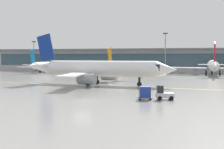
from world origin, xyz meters
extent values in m
plane|color=gray|center=(0.00, 0.00, 0.00)|extent=(400.00, 400.00, 0.00)
cube|color=yellow|center=(-6.53, 24.89, 0.00)|extent=(109.65, 9.51, 0.01)
cube|color=#B2B7BC|center=(0.00, 94.67, 4.50)|extent=(163.12, 8.00, 9.00)
cube|color=#385666|center=(0.00, 90.59, 4.95)|extent=(156.60, 0.16, 5.04)
cube|color=slate|center=(0.00, 93.17, 9.30)|extent=(169.65, 11.00, 0.60)
cylinder|color=white|center=(-47.42, 76.77, 2.84)|extent=(3.81, 19.98, 2.76)
cone|color=white|center=(-48.03, 88.34, 2.84)|extent=(2.79, 3.45, 2.62)
cube|color=black|center=(-47.92, 86.14, 3.19)|extent=(2.28, 2.59, 0.97)
cone|color=white|center=(-46.78, 64.65, 2.84)|extent=(2.58, 4.53, 2.35)
cube|color=white|center=(-54.38, 74.77, 2.08)|extent=(11.65, 5.09, 0.23)
cylinder|color=#999EA3|center=(-52.18, 76.11, 1.31)|extent=(1.86, 3.01, 1.70)
cube|color=white|center=(-40.28, 75.52, 2.08)|extent=(11.59, 6.17, 0.23)
cylinder|color=#999EA3|center=(-42.62, 76.62, 1.31)|extent=(1.86, 3.01, 1.70)
cube|color=#1472B2|center=(-46.82, 65.53, 6.57)|extent=(0.49, 3.73, 5.20)
cube|color=white|center=(-48.87, 65.74, 3.25)|extent=(4.16, 2.16, 0.19)
cube|color=white|center=(-44.81, 65.96, 3.25)|extent=(4.16, 2.16, 0.19)
cylinder|color=black|center=(-47.79, 83.71, 0.73)|extent=(0.36, 0.36, 1.46)
cylinder|color=black|center=(-47.79, 83.71, 0.37)|extent=(0.48, 0.75, 0.73)
cylinder|color=black|center=(-49.20, 75.05, 0.73)|extent=(0.36, 0.36, 1.46)
cylinder|color=black|center=(-49.20, 75.05, 0.37)|extent=(0.48, 0.75, 0.73)
cylinder|color=black|center=(-45.47, 75.25, 0.73)|extent=(0.36, 0.36, 1.46)
cylinder|color=black|center=(-45.47, 75.25, 0.37)|extent=(0.48, 0.75, 0.73)
cylinder|color=silver|center=(-16.37, 75.93, 2.96)|extent=(3.01, 20.73, 2.88)
cone|color=silver|center=(-16.30, 88.01, 2.96)|extent=(2.76, 3.47, 2.73)
cube|color=black|center=(-16.31, 85.71, 3.32)|extent=(2.26, 2.60, 1.01)
cone|color=silver|center=(-16.45, 63.27, 2.96)|extent=(2.47, 4.62, 2.45)
cube|color=silver|center=(-23.74, 74.28, 2.17)|extent=(12.13, 5.94, 0.24)
cylinder|color=#999EA3|center=(-21.37, 75.53, 1.37)|extent=(1.80, 3.06, 1.78)
cube|color=silver|center=(-9.02, 74.19, 2.17)|extent=(12.14, 5.81, 0.24)
cylinder|color=#999EA3|center=(-11.38, 75.47, 1.37)|extent=(1.80, 3.06, 1.78)
cube|color=orange|center=(-16.44, 64.19, 6.85)|extent=(0.33, 3.88, 5.42)
cube|color=silver|center=(-18.56, 64.54, 3.39)|extent=(4.24, 2.06, 0.20)
cube|color=silver|center=(-14.33, 64.51, 3.39)|extent=(4.24, 2.06, 0.20)
cylinder|color=black|center=(-16.33, 83.18, 0.76)|extent=(0.37, 0.37, 1.52)
cylinder|color=black|center=(-16.33, 83.18, 0.38)|extent=(0.47, 0.76, 0.76)
cylinder|color=black|center=(-18.33, 74.25, 0.76)|extent=(0.37, 0.37, 1.52)
cylinder|color=black|center=(-18.33, 74.25, 0.38)|extent=(0.47, 0.76, 0.76)
cylinder|color=black|center=(-14.43, 74.22, 0.76)|extent=(0.37, 0.37, 1.52)
cylinder|color=black|center=(-14.43, 74.22, 0.38)|extent=(0.47, 0.76, 0.76)
cylinder|color=white|center=(16.74, 75.57, 3.39)|extent=(4.42, 23.81, 3.29)
cone|color=white|center=(16.08, 89.37, 3.39)|extent=(3.31, 4.09, 3.12)
cube|color=black|center=(16.21, 86.74, 3.80)|extent=(2.70, 3.08, 1.15)
cone|color=white|center=(17.44, 61.12, 3.39)|extent=(3.04, 5.39, 2.80)
cube|color=white|center=(8.43, 73.24, 2.48)|extent=(13.89, 6.13, 0.27)
cylinder|color=#999EA3|center=(11.07, 74.82, 1.57)|extent=(2.20, 3.58, 2.03)
cube|color=red|center=(17.39, 62.17, 7.84)|extent=(0.56, 4.45, 6.19)
cube|color=white|center=(14.95, 62.44, 3.88)|extent=(4.94, 2.55, 0.23)
cube|color=white|center=(19.78, 62.67, 3.88)|extent=(4.94, 2.55, 0.23)
cylinder|color=black|center=(16.35, 83.85, 0.87)|extent=(0.43, 0.43, 1.74)
cylinder|color=black|center=(16.35, 83.85, 0.44)|extent=(0.57, 0.90, 0.87)
cylinder|color=black|center=(14.61, 73.53, 0.87)|extent=(0.43, 0.43, 1.74)
cylinder|color=black|center=(14.61, 73.53, 0.44)|extent=(0.57, 0.90, 0.87)
cylinder|color=black|center=(19.06, 73.75, 0.87)|extent=(0.43, 0.43, 1.74)
cylinder|color=black|center=(19.06, 73.75, 0.44)|extent=(0.57, 0.90, 0.87)
cylinder|color=white|center=(-6.53, 26.89, 3.66)|extent=(25.80, 5.67, 3.55)
cone|color=white|center=(8.35, 25.64, 3.66)|extent=(4.53, 3.72, 3.38)
cube|color=black|center=(5.52, 25.88, 4.10)|extent=(3.42, 3.03, 1.24)
cone|color=white|center=(-22.11, 28.19, 3.66)|extent=(5.92, 3.48, 3.02)
cube|color=white|center=(-7.85, 36.12, 2.68)|extent=(8.33, 14.87, 0.29)
cylinder|color=#999EA3|center=(-6.54, 33.08, 1.69)|extent=(3.93, 2.50, 2.20)
cube|color=white|center=(-9.37, 17.99, 2.68)|extent=(6.14, 15.01, 0.29)
cylinder|color=#999EA3|center=(-7.56, 20.78, 1.69)|extent=(3.93, 2.50, 2.20)
cube|color=navy|center=(-20.98, 28.09, 8.47)|extent=(4.81, 0.77, 6.69)
cube|color=white|center=(-20.35, 30.66, 4.19)|extent=(2.94, 5.42, 0.25)
cube|color=white|center=(-20.78, 25.45, 4.19)|extent=(2.94, 5.42, 0.25)
cylinder|color=black|center=(2.40, 26.14, 0.94)|extent=(0.46, 0.46, 1.88)
cylinder|color=black|center=(2.40, 26.14, 0.47)|extent=(0.99, 0.65, 0.94)
cylinder|color=black|center=(-8.41, 29.46, 0.94)|extent=(0.46, 0.46, 1.88)
cylinder|color=black|center=(-8.41, 29.46, 0.47)|extent=(0.99, 0.65, 0.94)
cylinder|color=black|center=(-8.81, 24.66, 0.94)|extent=(0.46, 0.46, 1.88)
cylinder|color=black|center=(-8.81, 24.66, 0.47)|extent=(0.99, 0.65, 0.94)
cube|color=silver|center=(10.98, 5.44, 0.65)|extent=(2.89, 2.08, 0.70)
cube|color=#1E2328|center=(10.26, 5.22, 1.55)|extent=(1.22, 1.45, 1.10)
cylinder|color=black|center=(11.59, 6.35, 0.30)|extent=(0.64, 0.38, 0.60)
cylinder|color=black|center=(11.99, 5.01, 0.30)|extent=(0.64, 0.38, 0.60)
cylinder|color=black|center=(9.96, 5.86, 0.30)|extent=(0.64, 0.38, 0.60)
cylinder|color=black|center=(10.36, 4.52, 0.30)|extent=(0.64, 0.38, 0.60)
cube|color=#595B60|center=(8.15, 4.60, 0.28)|extent=(2.47, 2.13, 0.12)
cube|color=navy|center=(8.15, 4.60, 1.14)|extent=(1.96, 1.89, 1.60)
cylinder|color=black|center=(8.67, 5.48, 0.11)|extent=(0.24, 0.16, 0.22)
cylinder|color=black|center=(9.07, 4.14, 0.11)|extent=(0.24, 0.16, 0.22)
cylinder|color=black|center=(7.23, 5.05, 0.11)|extent=(0.24, 0.16, 0.22)
cylinder|color=black|center=(7.63, 3.71, 0.11)|extent=(0.24, 0.16, 0.22)
cylinder|color=gray|center=(-58.59, 86.62, 6.27)|extent=(0.36, 0.36, 12.53)
cube|color=#3F3F42|center=(-58.59, 86.62, 12.78)|extent=(1.80, 0.30, 0.50)
cylinder|color=gray|center=(-0.98, 85.67, 7.45)|extent=(0.36, 0.36, 14.91)
cube|color=#3F3F42|center=(-0.98, 85.67, 15.16)|extent=(1.80, 0.30, 0.50)
camera|label=1|loc=(18.35, -44.17, 6.40)|focal=54.09mm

